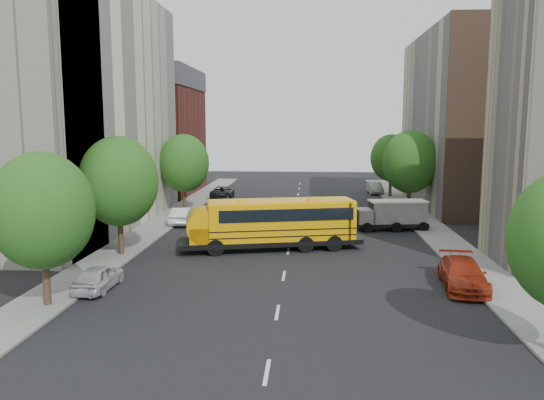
# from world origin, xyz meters

# --- Properties ---
(ground) EXTENTS (120.00, 120.00, 0.00)m
(ground) POSITION_xyz_m (0.00, 0.00, 0.00)
(ground) COLOR black
(ground) RESTS_ON ground
(sidewalk_left) EXTENTS (3.00, 80.00, 0.12)m
(sidewalk_left) POSITION_xyz_m (-11.50, 5.00, 0.06)
(sidewalk_left) COLOR slate
(sidewalk_left) RESTS_ON ground
(sidewalk_right) EXTENTS (3.00, 80.00, 0.12)m
(sidewalk_right) POSITION_xyz_m (11.50, 5.00, 0.06)
(sidewalk_right) COLOR slate
(sidewalk_right) RESTS_ON ground
(lane_markings) EXTENTS (0.15, 64.00, 0.01)m
(lane_markings) POSITION_xyz_m (0.00, 10.00, 0.01)
(lane_markings) COLOR silver
(lane_markings) RESTS_ON ground
(building_left_cream) EXTENTS (10.00, 26.00, 20.00)m
(building_left_cream) POSITION_xyz_m (-18.00, 6.00, 10.00)
(building_left_cream) COLOR beige
(building_left_cream) RESTS_ON ground
(building_left_redbrick) EXTENTS (10.00, 15.00, 13.00)m
(building_left_redbrick) POSITION_xyz_m (-18.00, 28.00, 6.50)
(building_left_redbrick) COLOR maroon
(building_left_redbrick) RESTS_ON ground
(building_left_near) EXTENTS (10.00, 7.00, 17.00)m
(building_left_near) POSITION_xyz_m (-18.00, -4.50, 8.50)
(building_left_near) COLOR tan
(building_left_near) RESTS_ON ground
(building_right_far) EXTENTS (10.00, 22.00, 18.00)m
(building_right_far) POSITION_xyz_m (18.00, 20.00, 9.00)
(building_right_far) COLOR tan
(building_right_far) RESTS_ON ground
(building_right_sidewall) EXTENTS (10.10, 0.30, 18.00)m
(building_right_sidewall) POSITION_xyz_m (18.00, 9.00, 9.00)
(building_right_sidewall) COLOR brown
(building_right_sidewall) RESTS_ON ground
(street_tree_0) EXTENTS (4.80, 4.80, 7.41)m
(street_tree_0) POSITION_xyz_m (-11.00, -14.00, 4.64)
(street_tree_0) COLOR #38281C
(street_tree_0) RESTS_ON ground
(street_tree_1) EXTENTS (5.12, 5.12, 7.90)m
(street_tree_1) POSITION_xyz_m (-11.00, -4.00, 4.95)
(street_tree_1) COLOR #38281C
(street_tree_1) RESTS_ON ground
(street_tree_2) EXTENTS (4.99, 4.99, 7.71)m
(street_tree_2) POSITION_xyz_m (-11.00, 14.00, 4.83)
(street_tree_2) COLOR #38281C
(street_tree_2) RESTS_ON ground
(street_tree_4) EXTENTS (5.25, 5.25, 8.10)m
(street_tree_4) POSITION_xyz_m (11.00, 14.00, 5.08)
(street_tree_4) COLOR #38281C
(street_tree_4) RESTS_ON ground
(street_tree_5) EXTENTS (4.86, 4.86, 7.51)m
(street_tree_5) POSITION_xyz_m (11.00, 26.00, 4.70)
(street_tree_5) COLOR #38281C
(street_tree_5) RESTS_ON ground
(school_bus) EXTENTS (12.84, 5.62, 3.54)m
(school_bus) POSITION_xyz_m (-1.34, -1.57, 1.97)
(school_bus) COLOR black
(school_bus) RESTS_ON ground
(safari_truck) EXTENTS (5.96, 2.81, 2.46)m
(safari_truck) POSITION_xyz_m (8.22, 6.03, 1.30)
(safari_truck) COLOR black
(safari_truck) RESTS_ON ground
(parked_car_0) EXTENTS (1.67, 3.99, 1.35)m
(parked_car_0) POSITION_xyz_m (-9.60, -11.28, 0.68)
(parked_car_0) COLOR silver
(parked_car_0) RESTS_ON ground
(parked_car_1) EXTENTS (1.64, 4.54, 1.49)m
(parked_car_1) POSITION_xyz_m (-9.60, 7.39, 0.74)
(parked_car_1) COLOR white
(parked_car_1) RESTS_ON ground
(parked_car_2) EXTENTS (2.74, 5.47, 1.49)m
(parked_car_2) POSITION_xyz_m (-8.80, 23.54, 0.74)
(parked_car_2) COLOR black
(parked_car_2) RESTS_ON ground
(parked_car_3) EXTENTS (2.66, 5.46, 1.53)m
(parked_car_3) POSITION_xyz_m (9.60, -9.61, 0.76)
(parked_car_3) COLOR #9B2B13
(parked_car_3) RESTS_ON ground
(parked_car_4) EXTENTS (1.95, 4.15, 1.37)m
(parked_car_4) POSITION_xyz_m (8.80, 11.93, 0.69)
(parked_car_4) COLOR #34365C
(parked_car_4) RESTS_ON ground
(parked_car_5) EXTENTS (1.79, 4.49, 1.45)m
(parked_car_5) POSITION_xyz_m (9.60, 29.50, 0.73)
(parked_car_5) COLOR #9C9C97
(parked_car_5) RESTS_ON ground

